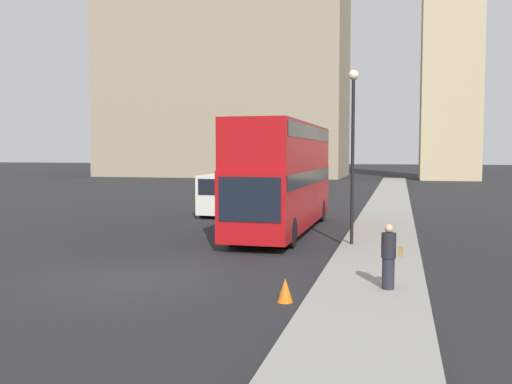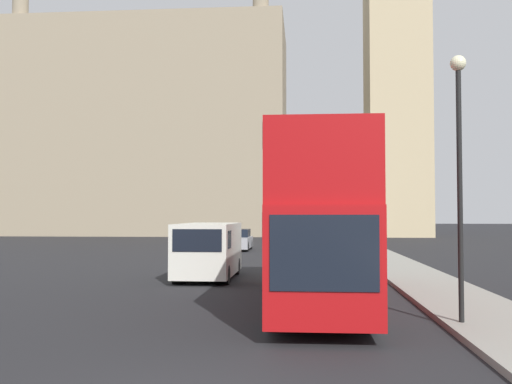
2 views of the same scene
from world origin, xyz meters
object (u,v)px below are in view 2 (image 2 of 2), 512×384
Objects in this scene: white_van at (208,249)px; street_lamp at (459,147)px; red_double_decker_bus at (317,216)px; parked_sedan at (238,241)px.

street_lamp is at bearing -51.66° from white_van.
white_van is at bearing 128.34° from street_lamp.
white_van is (-4.17, 5.74, -1.36)m from red_double_decker_bus.
red_double_decker_bus is at bearing -53.99° from white_van.
street_lamp is at bearing -48.17° from red_double_decker_bus.
parked_sedan is at bearing 101.89° from red_double_decker_bus.
red_double_decker_bus is at bearing -78.11° from parked_sedan.
white_van is at bearing -87.29° from parked_sedan.
parked_sedan is (-8.20, 27.43, -3.42)m from street_lamp.
red_double_decker_bus reaches higher than white_van.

